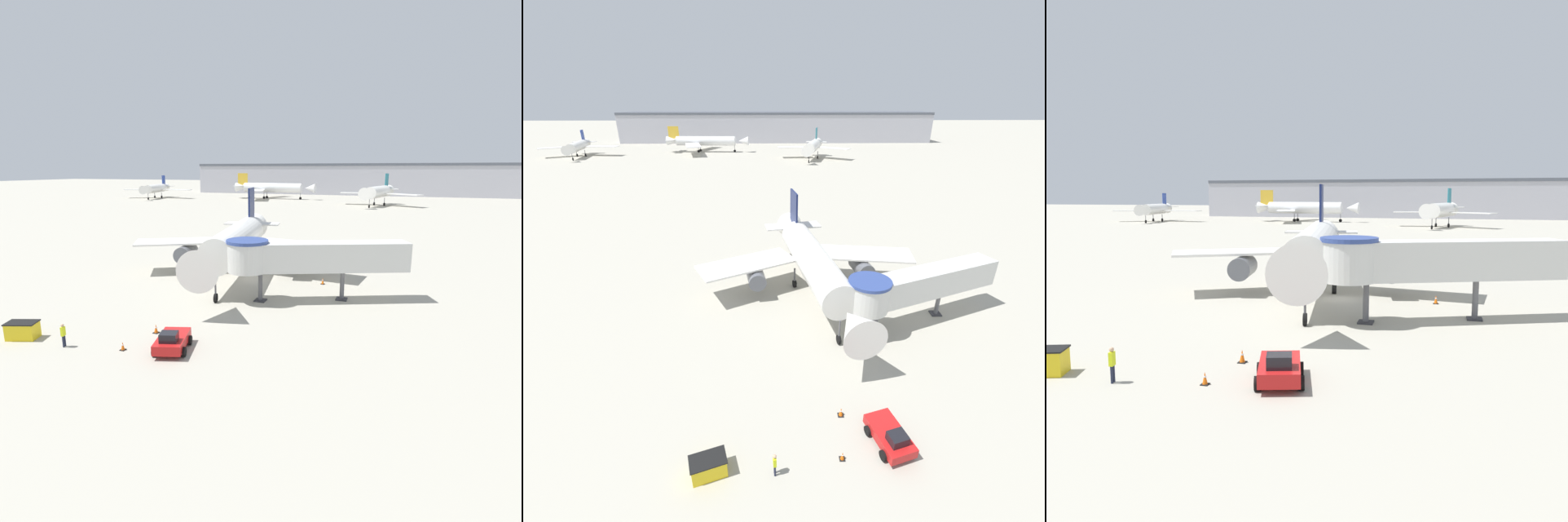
{
  "view_description": "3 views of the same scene",
  "coord_description": "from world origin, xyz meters",
  "views": [
    {
      "loc": [
        15.94,
        -44.34,
        12.78
      ],
      "look_at": [
        2.49,
        -5.05,
        3.38
      ],
      "focal_mm": 28.0,
      "sensor_mm": 36.0,
      "label": 1
    },
    {
      "loc": [
        -6.54,
        -37.07,
        21.55
      ],
      "look_at": [
        -5.73,
        -2.8,
        5.68
      ],
      "focal_mm": 24.0,
      "sensor_mm": 36.0,
      "label": 2
    },
    {
      "loc": [
        8.43,
        -43.24,
        9.04
      ],
      "look_at": [
        -1.13,
        -7.04,
        4.21
      ],
      "focal_mm": 35.0,
      "sensor_mm": 36.0,
      "label": 3
    }
  ],
  "objects": [
    {
      "name": "traffic_cone_apron_front",
      "position": [
        -2.33,
        -21.78,
        0.3
      ],
      "size": [
        0.38,
        0.38,
        0.63
      ],
      "color": "black",
      "rests_on": "ground_plane"
    },
    {
      "name": "jet_bridge",
      "position": [
        7.4,
        -6.33,
        4.47
      ],
      "size": [
        17.12,
        9.07,
        6.15
      ],
      "rotation": [
        0.0,
        0.0,
        0.38
      ],
      "color": "silver",
      "rests_on": "ground_plane"
    },
    {
      "name": "ground_plane",
      "position": [
        0.0,
        0.0,
        0.0
      ],
      "size": [
        800.0,
        800.0,
        0.0
      ],
      "primitive_type": "plane",
      "color": "#A8A393"
    },
    {
      "name": "pushback_tug_red",
      "position": [
        1.1,
        -20.7,
        0.74
      ],
      "size": [
        3.01,
        4.04,
        1.68
      ],
      "rotation": [
        0.0,
        0.0,
        0.29
      ],
      "color": "red",
      "rests_on": "ground_plane"
    },
    {
      "name": "main_airplane",
      "position": [
        -2.33,
        0.21,
        4.32
      ],
      "size": [
        27.04,
        28.81,
        10.22
      ],
      "rotation": [
        0.0,
        0.0,
        0.17
      ],
      "color": "white",
      "rests_on": "ground_plane"
    },
    {
      "name": "traffic_cone_near_nose",
      "position": [
        -1.83,
        -18.27,
        0.35
      ],
      "size": [
        0.44,
        0.44,
        0.73
      ],
      "color": "black",
      "rests_on": "ground_plane"
    },
    {
      "name": "traffic_cone_starboard_wing",
      "position": [
        8.2,
        0.07,
        0.35
      ],
      "size": [
        0.44,
        0.44,
        0.73
      ],
      "color": "black",
      "rests_on": "ground_plane"
    },
    {
      "name": "terminal_building",
      "position": [
        -6.02,
        175.0,
        7.78
      ],
      "size": [
        169.11,
        25.48,
        15.54
      ],
      "color": "#A8A8B2",
      "rests_on": "ground_plane"
    },
    {
      "name": "background_jet_teal_tail",
      "position": [
        8.26,
        106.43,
        4.91
      ],
      "size": [
        28.88,
        27.74,
        11.23
      ],
      "rotation": [
        0.0,
        0.0,
        -0.25
      ],
      "color": "white",
      "rests_on": "ground_plane"
    },
    {
      "name": "background_jet_blue_tail",
      "position": [
        -87.65,
        114.41,
        4.37
      ],
      "size": [
        30.71,
        27.85,
        9.92
      ],
      "rotation": [
        0.0,
        0.0,
        0.21
      ],
      "color": "white",
      "rests_on": "ground_plane"
    },
    {
      "name": "ground_crew_marshaller",
      "position": [
        -6.78,
        -22.7,
        1.03
      ],
      "size": [
        0.24,
        0.36,
        1.78
      ],
      "rotation": [
        0.0,
        0.0,
        4.84
      ],
      "color": "#1E2338",
      "rests_on": "ground_plane"
    },
    {
      "name": "background_jet_gold_tail",
      "position": [
        -38.59,
        128.53,
        4.81
      ],
      "size": [
        36.85,
        37.39,
        10.99
      ],
      "rotation": [
        0.0,
        0.0,
        1.52
      ],
      "color": "white",
      "rests_on": "ground_plane"
    }
  ]
}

